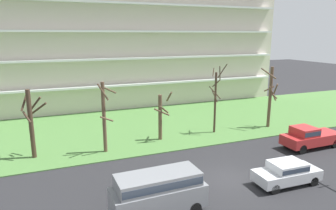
{
  "coord_description": "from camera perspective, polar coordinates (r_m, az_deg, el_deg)",
  "views": [
    {
      "loc": [
        -10.95,
        -16.16,
        9.67
      ],
      "look_at": [
        -2.16,
        6.0,
        4.11
      ],
      "focal_mm": 32.31,
      "sensor_mm": 36.0,
      "label": 1
    }
  ],
  "objects": [
    {
      "name": "ground",
      "position": [
        21.78,
        11.5,
        -13.51
      ],
      "size": [
        160.0,
        160.0,
        0.0
      ],
      "primitive_type": "plane",
      "color": "#232326"
    },
    {
      "name": "grass_lawn_strip",
      "position": [
        33.5,
        -1.61,
        -3.58
      ],
      "size": [
        80.0,
        16.0,
        0.08
      ],
      "primitive_type": "cube",
      "color": "#477238",
      "rests_on": "ground"
    },
    {
      "name": "apartment_building",
      "position": [
        46.43,
        -8.22,
        13.5
      ],
      "size": [
        42.53,
        14.87,
        20.15
      ],
      "color": "beige",
      "rests_on": "ground"
    },
    {
      "name": "tree_far_left",
      "position": [
        26.0,
        -24.39,
        -2.86
      ],
      "size": [
        1.96,
        1.87,
        5.6
      ],
      "color": "#423023",
      "rests_on": "ground"
    },
    {
      "name": "tree_left",
      "position": [
        25.25,
        -11.92,
        -1.98
      ],
      "size": [
        1.58,
        1.24,
        5.99
      ],
      "color": "brown",
      "rests_on": "ground"
    },
    {
      "name": "tree_center",
      "position": [
        27.88,
        -1.3,
        -1.98
      ],
      "size": [
        1.86,
        1.79,
        4.74
      ],
      "color": "brown",
      "rests_on": "ground"
    },
    {
      "name": "tree_right",
      "position": [
        30.07,
        8.98,
        1.23
      ],
      "size": [
        1.65,
        1.64,
        6.98
      ],
      "color": "#423023",
      "rests_on": "ground"
    },
    {
      "name": "tree_far_right",
      "position": [
        33.31,
        18.75,
        1.66
      ],
      "size": [
        1.88,
        1.84,
        6.47
      ],
      "color": "brown",
      "rests_on": "ground"
    },
    {
      "name": "sedan_silver_near_left",
      "position": [
        21.78,
        21.49,
        -11.67
      ],
      "size": [
        4.46,
        1.94,
        1.57
      ],
      "rotation": [
        0.0,
        0.0,
        -0.03
      ],
      "color": "#B7BABF",
      "rests_on": "ground"
    },
    {
      "name": "van_gray_center_left",
      "position": [
        17.15,
        -1.85,
        -15.71
      ],
      "size": [
        5.24,
        2.12,
        2.36
      ],
      "rotation": [
        0.0,
        0.0,
        0.02
      ],
      "color": "slate",
      "rests_on": "ground"
    },
    {
      "name": "pickup_red_center_right",
      "position": [
        29.15,
        25.14,
        -5.43
      ],
      "size": [
        5.42,
        2.05,
        1.95
      ],
      "rotation": [
        0.0,
        0.0,
        3.15
      ],
      "color": "#B22828",
      "rests_on": "ground"
    }
  ]
}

